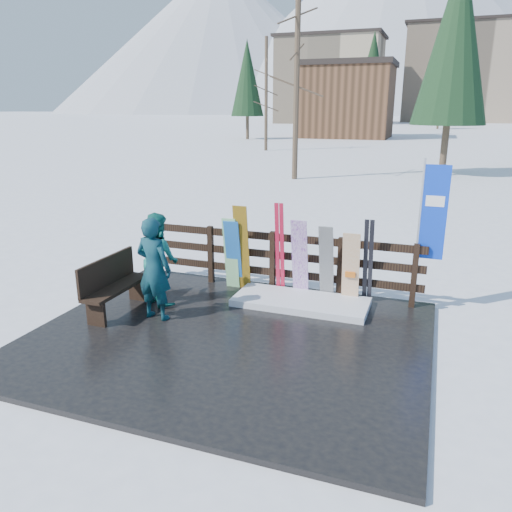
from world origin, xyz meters
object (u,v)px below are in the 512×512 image
at_px(snowboard_4, 326,263).
at_px(rental_flag, 430,218).
at_px(bench, 113,283).
at_px(snowboard_2, 242,248).
at_px(snowboard_5, 351,269).
at_px(person_back, 158,258).
at_px(snowboard_1, 231,254).
at_px(snowboard_3, 300,259).
at_px(person_front, 154,269).
at_px(snowboard_0, 233,255).

xyz_separation_m(snowboard_4, rental_flag, (1.68, 0.27, 0.89)).
relative_size(bench, rental_flag, 0.58).
height_order(bench, snowboard_2, snowboard_2).
bearing_deg(snowboard_2, snowboard_5, 0.00).
bearing_deg(person_back, snowboard_2, -105.04).
distance_m(snowboard_1, person_back, 1.45).
xyz_separation_m(snowboard_3, rental_flag, (2.17, 0.27, 0.86)).
distance_m(snowboard_1, snowboard_3, 1.36).
bearing_deg(person_front, rental_flag, -149.42).
relative_size(snowboard_4, person_front, 0.85).
xyz_separation_m(snowboard_1, snowboard_5, (2.29, 0.00, -0.05)).
relative_size(snowboard_2, rental_flag, 0.65).
xyz_separation_m(snowboard_0, snowboard_1, (-0.05, 0.00, 0.02)).
xyz_separation_m(snowboard_1, snowboard_2, (0.23, 0.00, 0.13)).
xyz_separation_m(snowboard_1, person_back, (-0.94, -1.10, 0.12)).
bearing_deg(snowboard_2, bench, -133.60).
bearing_deg(snowboard_4, person_front, -144.96).
bearing_deg(snowboard_3, person_back, -154.48).
bearing_deg(person_front, snowboard_5, -144.44).
xyz_separation_m(snowboard_4, person_front, (-2.49, -1.74, 0.15)).
relative_size(bench, snowboard_5, 1.13).
xyz_separation_m(snowboard_0, person_back, (-0.99, -1.10, 0.14)).
bearing_deg(rental_flag, snowboard_3, -172.91).
height_order(snowboard_1, snowboard_4, snowboard_4).
height_order(snowboard_0, person_back, person_back).
relative_size(snowboard_3, person_front, 0.88).
distance_m(snowboard_1, snowboard_5, 2.30).
relative_size(person_front, person_back, 1.05).
height_order(snowboard_0, snowboard_2, snowboard_2).
bearing_deg(snowboard_3, person_front, -138.83).
bearing_deg(rental_flag, snowboard_0, -175.57).
distance_m(snowboard_5, person_back, 3.42).
height_order(bench, rental_flag, rental_flag).
bearing_deg(snowboard_5, person_front, -149.21).
height_order(snowboard_3, rental_flag, rental_flag).
relative_size(rental_flag, person_front, 1.51).
xyz_separation_m(snowboard_3, snowboard_5, (0.93, 0.00, -0.09)).
xyz_separation_m(snowboard_2, person_back, (-1.16, -1.10, -0.01)).
bearing_deg(snowboard_0, snowboard_3, 0.00).
height_order(snowboard_0, snowboard_4, snowboard_4).
distance_m(snowboard_0, person_front, 1.88).
xyz_separation_m(snowboard_2, snowboard_4, (1.63, -0.00, -0.12)).
bearing_deg(person_back, snowboard_0, -100.31).
bearing_deg(snowboard_5, person_back, -161.25).
bearing_deg(person_front, snowboard_4, -140.19).
relative_size(bench, snowboard_2, 0.89).
bearing_deg(snowboard_0, snowboard_2, 0.00).
distance_m(bench, person_front, 0.89).
distance_m(bench, snowboard_4, 3.75).
height_order(rental_flag, person_back, rental_flag).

